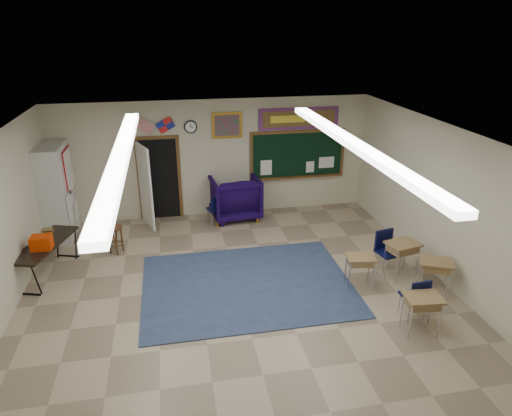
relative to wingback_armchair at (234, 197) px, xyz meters
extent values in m
plane|color=#9D8A6C|center=(-0.46, -4.14, -0.56)|extent=(9.00, 9.00, 0.00)
cube|color=beige|center=(-0.46, 0.36, 0.94)|extent=(8.00, 0.04, 3.00)
cube|color=beige|center=(3.54, -4.14, 0.94)|extent=(0.04, 9.00, 3.00)
cube|color=silver|center=(-0.46, -4.14, 2.44)|extent=(8.00, 9.00, 0.04)
cube|color=#31405E|center=(-0.26, -3.34, -0.55)|extent=(4.00, 3.00, 0.02)
cube|color=black|center=(-1.86, 0.35, 0.49)|extent=(0.95, 0.04, 2.10)
cube|color=silver|center=(-2.20, -0.10, 0.47)|extent=(0.35, 0.86, 2.05)
cube|color=brown|center=(1.74, 0.33, 0.94)|extent=(2.55, 0.05, 1.30)
cube|color=black|center=(1.74, 0.31, 0.94)|extent=(2.40, 0.03, 1.15)
cube|color=brown|center=(1.74, 0.27, 0.34)|extent=(2.40, 0.12, 0.04)
cube|color=red|center=(1.74, 0.33, 1.89)|extent=(2.10, 0.04, 0.55)
cube|color=brown|center=(1.74, 0.31, 1.89)|extent=(1.90, 0.03, 0.40)
cube|color=#AE7D21|center=(-0.11, 0.33, 1.79)|extent=(0.75, 0.05, 0.65)
cube|color=#A51466|center=(-0.11, 0.31, 1.79)|extent=(0.62, 0.03, 0.52)
cylinder|color=black|center=(-1.01, 0.33, 1.79)|extent=(0.32, 0.05, 0.32)
cylinder|color=white|center=(-1.01, 0.31, 1.79)|extent=(0.26, 0.02, 0.26)
cube|color=beige|center=(-4.18, -0.29, 0.54)|extent=(0.55, 1.25, 2.20)
imported|color=black|center=(0.00, 0.00, 0.00)|extent=(1.31, 1.34, 1.11)
cube|color=olive|center=(1.85, -3.79, 0.07)|extent=(0.60, 0.49, 0.04)
cube|color=brown|center=(1.85, -3.79, -0.02)|extent=(0.52, 0.42, 0.11)
cube|color=olive|center=(2.80, -3.60, 0.17)|extent=(0.71, 0.60, 0.04)
cube|color=brown|center=(2.80, -3.60, 0.06)|extent=(0.61, 0.51, 0.12)
cube|color=olive|center=(2.25, -5.32, 0.12)|extent=(0.62, 0.49, 0.04)
cube|color=brown|center=(2.25, -5.32, 0.02)|extent=(0.54, 0.42, 0.12)
cube|color=olive|center=(3.09, -4.32, 0.13)|extent=(0.72, 0.65, 0.04)
cube|color=brown|center=(3.09, -4.32, 0.03)|extent=(0.62, 0.55, 0.12)
cube|color=black|center=(-4.11, -2.19, 0.12)|extent=(1.05, 1.79, 0.05)
cube|color=red|center=(-4.09, -2.43, 0.28)|extent=(0.38, 0.28, 0.26)
cylinder|color=#543119|center=(-2.86, -1.47, 0.04)|extent=(0.35, 0.35, 0.04)
torus|color=#543119|center=(-2.86, -1.47, -0.35)|extent=(0.29, 0.29, 0.02)
camera|label=1|loc=(-1.54, -10.87, 4.20)|focal=32.00mm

